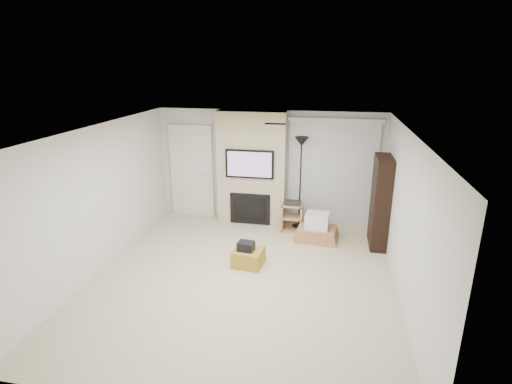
% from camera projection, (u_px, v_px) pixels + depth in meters
% --- Properties ---
extents(floor, '(5.00, 5.50, 0.00)m').
position_uv_depth(floor, '(243.00, 278.00, 6.75)').
color(floor, '#C6B793').
rests_on(floor, ground).
extents(ceiling, '(5.00, 5.50, 0.00)m').
position_uv_depth(ceiling, '(241.00, 131.00, 5.97)').
color(ceiling, white).
rests_on(ceiling, wall_back).
extents(wall_back, '(5.00, 0.00, 2.50)m').
position_uv_depth(wall_back, '(269.00, 167.00, 8.93)').
color(wall_back, silver).
rests_on(wall_back, ground).
extents(wall_front, '(5.00, 0.00, 2.50)m').
position_uv_depth(wall_front, '(179.00, 309.00, 3.79)').
color(wall_front, silver).
rests_on(wall_front, ground).
extents(wall_left, '(0.00, 5.50, 2.50)m').
position_uv_depth(wall_left, '(99.00, 199.00, 6.80)').
color(wall_left, silver).
rests_on(wall_left, ground).
extents(wall_right, '(0.00, 5.50, 2.50)m').
position_uv_depth(wall_right, '(406.00, 220.00, 5.92)').
color(wall_right, silver).
rests_on(wall_right, ground).
extents(hvac_vent, '(0.35, 0.18, 0.01)m').
position_uv_depth(hvac_vent, '(275.00, 124.00, 6.65)').
color(hvac_vent, silver).
rests_on(hvac_vent, ceiling).
extents(ottoman, '(0.56, 0.56, 0.30)m').
position_uv_depth(ottoman, '(248.00, 257.00, 7.16)').
color(ottoman, olive).
rests_on(ottoman, floor).
extents(black_bag, '(0.31, 0.26, 0.16)m').
position_uv_depth(black_bag, '(246.00, 246.00, 7.06)').
color(black_bag, black).
rests_on(black_bag, ottoman).
extents(fireplace_wall, '(1.50, 0.47, 2.50)m').
position_uv_depth(fireplace_wall, '(252.00, 169.00, 8.80)').
color(fireplace_wall, '#BEAF89').
rests_on(fireplace_wall, floor).
extents(entry_door, '(1.02, 0.11, 2.14)m').
position_uv_depth(entry_door, '(192.00, 172.00, 9.27)').
color(entry_door, silver).
rests_on(entry_door, floor).
extents(vertical_blinds, '(1.98, 0.10, 2.37)m').
position_uv_depth(vertical_blinds, '(332.00, 169.00, 8.63)').
color(vertical_blinds, silver).
rests_on(vertical_blinds, floor).
extents(floor_lamp, '(0.30, 0.30, 2.01)m').
position_uv_depth(floor_lamp, '(301.00, 157.00, 8.34)').
color(floor_lamp, black).
rests_on(floor_lamp, floor).
extents(av_stand, '(0.45, 0.38, 0.66)m').
position_uv_depth(av_stand, '(292.00, 215.00, 8.58)').
color(av_stand, tan).
rests_on(av_stand, floor).
extents(box_stack, '(0.90, 0.72, 0.56)m').
position_uv_depth(box_stack, '(317.00, 229.00, 8.17)').
color(box_stack, '#AD7547').
rests_on(box_stack, floor).
extents(bookshelf, '(0.30, 0.80, 1.80)m').
position_uv_depth(bookshelf, '(380.00, 202.00, 7.72)').
color(bookshelf, black).
rests_on(bookshelf, floor).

